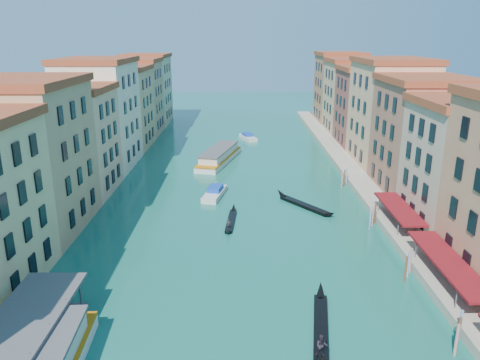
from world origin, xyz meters
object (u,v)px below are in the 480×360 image
object	(u,v)px
vaporetto_stop	(23,348)
vaporetto_far	(219,156)
gondola_right	(321,326)
gondola_fore	(231,220)

from	to	relation	value
vaporetto_stop	vaporetto_far	size ratio (longest dim) A/B	0.84
vaporetto_far	gondola_right	world-z (taller)	vaporetto_far
gondola_fore	gondola_right	distance (m)	26.49
vaporetto_stop	gondola_fore	xyz separation A→B (m)	(15.80, 29.41, -1.09)
vaporetto_stop	vaporetto_far	xyz separation A→B (m)	(12.78, 62.30, -0.16)
vaporetto_stop	gondola_right	bearing A→B (deg)	10.03
gondola_fore	gondola_right	world-z (taller)	gondola_right
vaporetto_far	gondola_right	size ratio (longest dim) A/B	1.49
gondola_fore	vaporetto_stop	bearing A→B (deg)	-114.09
vaporetto_stop	gondola_fore	size ratio (longest dim) A/B	1.56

